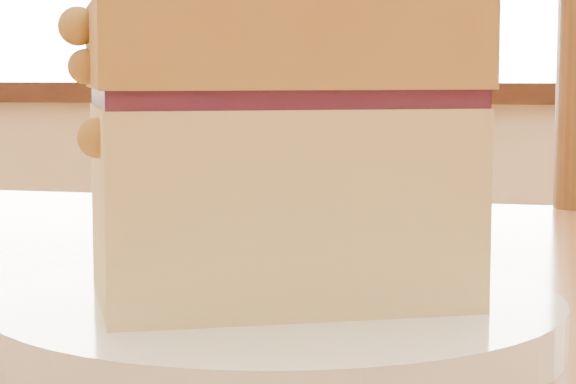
{
  "coord_description": "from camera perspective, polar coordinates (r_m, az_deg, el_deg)",
  "views": [
    {
      "loc": [
        -0.11,
        -0.26,
        0.85
      ],
      "look_at": [
        -0.17,
        0.16,
        0.8
      ],
      "focal_mm": 70.0,
      "sensor_mm": 36.0,
      "label": 1
    }
  ],
  "objects": [
    {
      "name": "cake_slice",
      "position": [
        0.4,
        -0.82,
        2.82
      ],
      "size": [
        0.16,
        0.13,
        0.12
      ],
      "rotation": [
        0.0,
        0.0,
        0.36
      ],
      "color": "#E1BE7F",
      "rests_on": "plate"
    },
    {
      "name": "plate",
      "position": [
        0.41,
        -0.63,
        -6.51
      ],
      "size": [
        0.2,
        0.2,
        0.02
      ],
      "color": "white",
      "rests_on": "cafe_table_main"
    }
  ]
}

